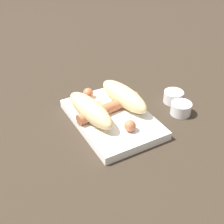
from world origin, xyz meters
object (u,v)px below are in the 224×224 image
object	(u,v)px
sausage	(108,108)
condiment_cup_far	(172,97)
bread_roll	(108,103)
food_tray	(112,119)
condiment_cup_near	(181,109)

from	to	relation	value
sausage	condiment_cup_far	xyz separation A→B (m)	(0.01, 0.19, -0.02)
sausage	condiment_cup_far	distance (m)	0.19
bread_roll	sausage	xyz separation A→B (m)	(0.01, -0.00, -0.01)
bread_roll	sausage	size ratio (longest dim) A/B	0.93
food_tray	bread_roll	size ratio (longest dim) A/B	1.35
condiment_cup_near	condiment_cup_far	distance (m)	0.06
food_tray	sausage	size ratio (longest dim) A/B	1.25
condiment_cup_far	bread_roll	bearing A→B (deg)	-95.07
food_tray	bread_roll	bearing A→B (deg)	-178.28
sausage	condiment_cup_near	bearing A→B (deg)	68.79
food_tray	condiment_cup_far	size ratio (longest dim) A/B	4.78
food_tray	bread_roll	distance (m)	0.04
condiment_cup_near	condiment_cup_far	bearing A→B (deg)	162.78
sausage	condiment_cup_near	xyz separation A→B (m)	(0.07, 0.17, -0.02)
bread_roll	food_tray	bearing A→B (deg)	1.72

